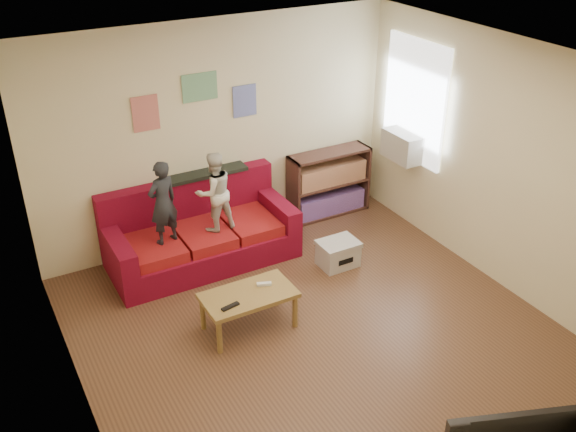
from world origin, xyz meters
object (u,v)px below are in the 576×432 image
file_box (338,253)px  coffee_table (249,298)px  child_b (214,192)px  child_a (163,203)px  sofa (200,235)px  bookshelf (329,186)px

file_box → coffee_table: bearing=-159.1°
child_b → file_box: size_ratio=2.05×
child_b → child_a: bearing=-6.0°
sofa → child_b: (0.15, -0.17, 0.60)m
child_a → bookshelf: size_ratio=0.87×
child_b → bookshelf: child_b is taller
sofa → file_box: bearing=-34.6°
bookshelf → sofa: bearing=-173.3°
child_a → coffee_table: size_ratio=1.05×
coffee_table → child_b: bearing=80.4°
bookshelf → file_box: size_ratio=2.44×
sofa → file_box: 1.64m
sofa → coffee_table: 1.47m
child_b → file_box: child_b is taller
bookshelf → child_a: bearing=-170.5°
file_box → bookshelf: bearing=63.1°
child_b → coffee_table: size_ratio=1.02×
sofa → coffee_table: bearing=-92.8°
sofa → coffee_table: (-0.07, -1.47, 0.04)m
child_a → coffee_table: bearing=89.5°
coffee_table → bookshelf: size_ratio=0.83×
child_b → file_box: bearing=141.8°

